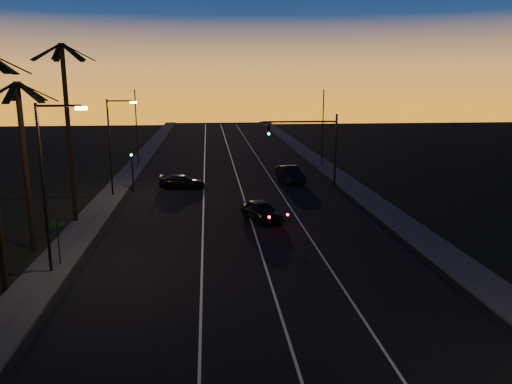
{
  "coord_description": "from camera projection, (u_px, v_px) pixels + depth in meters",
  "views": [
    {
      "loc": [
        -2.52,
        -5.96,
        10.12
      ],
      "look_at": [
        0.36,
        23.8,
        3.37
      ],
      "focal_mm": 35.0,
      "sensor_mm": 36.0,
      "label": 1
    }
  ],
  "objects": [
    {
      "name": "street_sign",
      "position": [
        58.0,
        238.0,
        27.26
      ],
      "size": [
        0.7,
        0.06,
        2.6
      ],
      "color": "black",
      "rests_on": "ground"
    },
    {
      "name": "palm_mid",
      "position": [
        24.0,
        148.0,
        28.94
      ],
      "size": [
        4.25,
        4.16,
        10.03
      ],
      "color": "black",
      "rests_on": "ground"
    },
    {
      "name": "right_car",
      "position": [
        290.0,
        174.0,
        50.27
      ],
      "size": [
        2.55,
        5.03,
        1.58
      ],
      "color": "black",
      "rests_on": "road"
    },
    {
      "name": "streetlight_left_far",
      "position": [
        113.0,
        140.0,
        43.03
      ],
      "size": [
        2.55,
        0.26,
        8.5
      ],
      "color": "black",
      "rests_on": "ground"
    },
    {
      "name": "sidewalk_left",
      "position": [
        90.0,
        221.0,
        36.31
      ],
      "size": [
        2.4,
        170.0,
        0.16
      ],
      "primitive_type": "cube",
      "color": "#393A37",
      "rests_on": "ground"
    },
    {
      "name": "signal_mast",
      "position": [
        311.0,
        138.0,
        46.7
      ],
      "size": [
        7.1,
        0.41,
        7.0
      ],
      "color": "black",
      "rests_on": "ground"
    },
    {
      "name": "sidewalk_right",
      "position": [
        388.0,
        213.0,
        38.41
      ],
      "size": [
        2.4,
        170.0,
        0.16
      ],
      "primitive_type": "cube",
      "color": "#393A37",
      "rests_on": "ground"
    },
    {
      "name": "road",
      "position": [
        243.0,
        218.0,
        37.38
      ],
      "size": [
        20.0,
        170.0,
        0.01
      ],
      "primitive_type": "cube",
      "color": "black",
      "rests_on": "ground"
    },
    {
      "name": "palm_far",
      "position": [
        67.0,
        117.0,
        34.56
      ],
      "size": [
        4.25,
        4.16,
        12.53
      ],
      "color": "black",
      "rests_on": "ground"
    },
    {
      "name": "lane_stripe_right",
      "position": [
        296.0,
        216.0,
        37.75
      ],
      "size": [
        0.12,
        160.0,
        0.01
      ],
      "primitive_type": "cube",
      "color": "silver",
      "rests_on": "road"
    },
    {
      "name": "far_pole_right",
      "position": [
        323.0,
        128.0,
        58.78
      ],
      "size": [
        0.14,
        0.14,
        9.0
      ],
      "primitive_type": "cylinder",
      "color": "black",
      "rests_on": "ground"
    },
    {
      "name": "streetlight_left_near",
      "position": [
        48.0,
        176.0,
        25.49
      ],
      "size": [
        2.55,
        0.26,
        9.0
      ],
      "color": "black",
      "rests_on": "ground"
    },
    {
      "name": "signal_post",
      "position": [
        132.0,
        161.0,
        45.54
      ],
      "size": [
        0.28,
        0.37,
        4.2
      ],
      "color": "black",
      "rests_on": "ground"
    },
    {
      "name": "lead_car",
      "position": [
        261.0,
        211.0,
        36.52
      ],
      "size": [
        3.27,
        5.0,
        1.45
      ],
      "color": "black",
      "rests_on": "road"
    },
    {
      "name": "far_pole_left",
      "position": [
        137.0,
        128.0,
        59.63
      ],
      "size": [
        0.14,
        0.14,
        9.0
      ],
      "primitive_type": "cylinder",
      "color": "black",
      "rests_on": "ground"
    },
    {
      "name": "lane_stripe_left",
      "position": [
        203.0,
        219.0,
        37.09
      ],
      "size": [
        0.12,
        160.0,
        0.01
      ],
      "primitive_type": "cube",
      "color": "silver",
      "rests_on": "road"
    },
    {
      "name": "lane_stripe_mid",
      "position": [
        250.0,
        217.0,
        37.42
      ],
      "size": [
        0.12,
        160.0,
        0.01
      ],
      "primitive_type": "cube",
      "color": "silver",
      "rests_on": "road"
    },
    {
      "name": "cross_car",
      "position": [
        182.0,
        182.0,
        47.25
      ],
      "size": [
        4.58,
        2.43,
        1.26
      ],
      "color": "black",
      "rests_on": "road"
    }
  ]
}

